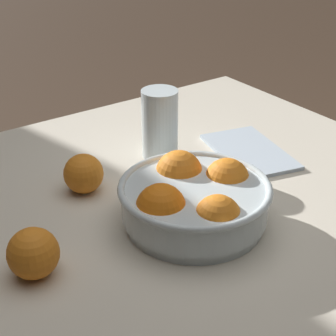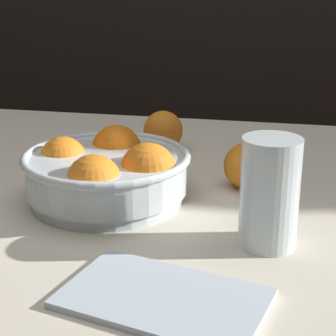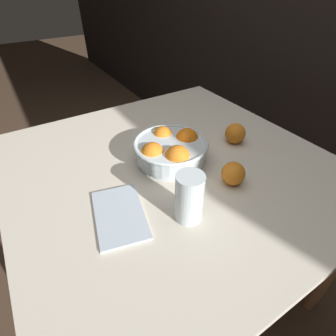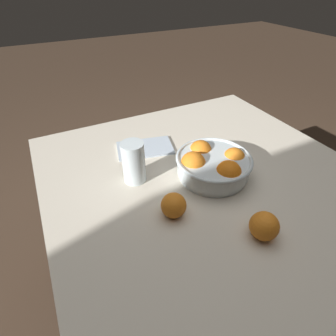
{
  "view_description": "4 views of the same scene",
  "coord_description": "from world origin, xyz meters",
  "px_view_note": "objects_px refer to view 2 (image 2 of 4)",
  "views": [
    {
      "loc": [
        -0.63,
        0.5,
        1.25
      ],
      "look_at": [
        0.09,
        -0.01,
        0.78
      ],
      "focal_mm": 60.0,
      "sensor_mm": 36.0,
      "label": 1
    },
    {
      "loc": [
        0.23,
        -0.75,
        1.06
      ],
      "look_at": [
        0.09,
        -0.06,
        0.81
      ],
      "focal_mm": 60.0,
      "sensor_mm": 36.0,
      "label": 2
    },
    {
      "loc": [
        0.61,
        -0.39,
        1.27
      ],
      "look_at": [
        0.07,
        -0.06,
        0.78
      ],
      "focal_mm": 28.0,
      "sensor_mm": 36.0,
      "label": 3
    },
    {
      "loc": [
        0.43,
        0.56,
        1.29
      ],
      "look_at": [
        0.14,
        -0.03,
        0.78
      ],
      "focal_mm": 28.0,
      "sensor_mm": 36.0,
      "label": 4
    }
  ],
  "objects_px": {
    "fruit_bowl": "(108,172)",
    "orange_loose_front": "(163,130)",
    "juice_glass": "(269,197)",
    "orange_loose_near_bowl": "(246,166)"
  },
  "relations": [
    {
      "from": "fruit_bowl",
      "to": "orange_loose_front",
      "type": "distance_m",
      "value": 0.27
    },
    {
      "from": "orange_loose_near_bowl",
      "to": "orange_loose_front",
      "type": "xyz_separation_m",
      "value": [
        -0.17,
        0.17,
        0.0
      ]
    },
    {
      "from": "fruit_bowl",
      "to": "juice_glass",
      "type": "xyz_separation_m",
      "value": [
        0.24,
        -0.1,
        0.02
      ]
    },
    {
      "from": "fruit_bowl",
      "to": "orange_loose_front",
      "type": "xyz_separation_m",
      "value": [
        0.03,
        0.27,
        -0.01
      ]
    },
    {
      "from": "fruit_bowl",
      "to": "orange_loose_near_bowl",
      "type": "xyz_separation_m",
      "value": [
        0.2,
        0.1,
        -0.01
      ]
    },
    {
      "from": "juice_glass",
      "to": "orange_loose_near_bowl",
      "type": "xyz_separation_m",
      "value": [
        -0.04,
        0.2,
        -0.03
      ]
    },
    {
      "from": "juice_glass",
      "to": "orange_loose_near_bowl",
      "type": "relative_size",
      "value": 1.94
    },
    {
      "from": "fruit_bowl",
      "to": "juice_glass",
      "type": "distance_m",
      "value": 0.26
    },
    {
      "from": "fruit_bowl",
      "to": "juice_glass",
      "type": "relative_size",
      "value": 1.78
    },
    {
      "from": "juice_glass",
      "to": "orange_loose_front",
      "type": "distance_m",
      "value": 0.43
    }
  ]
}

